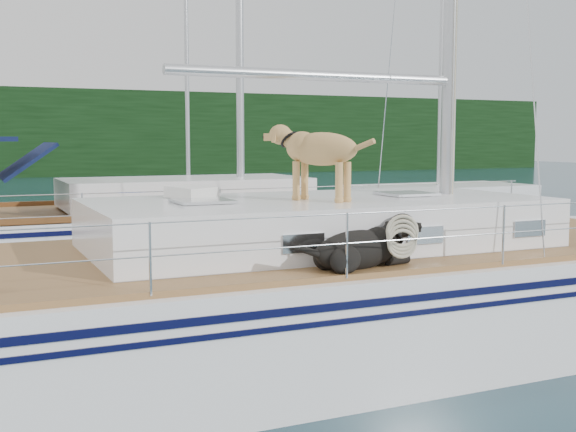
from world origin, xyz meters
name	(u,v)px	position (x,y,z in m)	size (l,w,h in m)	color
ground	(255,360)	(0.00, 0.00, 0.00)	(120.00, 120.00, 0.00)	black
tree_line	(7,133)	(0.00, 45.00, 3.00)	(90.00, 3.00, 6.00)	black
shore_bank	(7,168)	(0.00, 46.20, 0.60)	(92.00, 1.00, 1.20)	#595147
main_sailboat	(263,301)	(0.10, -0.01, 0.68)	(12.00, 3.80, 14.01)	white
neighbor_sailboat	(132,235)	(0.06, 6.65, 0.63)	(11.00, 3.50, 13.30)	white
bg_boat_center	(189,201)	(4.00, 16.00, 0.45)	(7.20, 3.00, 11.65)	white
bg_boat_east	(438,199)	(12.00, 13.00, 0.46)	(6.40, 3.00, 11.65)	white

